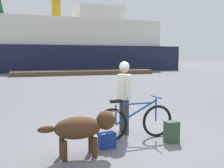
% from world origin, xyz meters
% --- Properties ---
extents(ground_plane, '(160.00, 160.00, 0.00)m').
position_xyz_m(ground_plane, '(0.00, 0.00, 0.00)').
color(ground_plane, slate).
extents(bicycle, '(1.80, 0.44, 0.91)m').
position_xyz_m(bicycle, '(0.12, -0.11, 0.39)').
color(bicycle, black).
rests_on(bicycle, ground_plane).
extents(person_cyclist, '(0.32, 0.53, 1.67)m').
position_xyz_m(person_cyclist, '(0.09, 0.40, 1.00)').
color(person_cyclist, '#333338').
rests_on(person_cyclist, ground_plane).
extents(dog, '(1.39, 0.47, 0.80)m').
position_xyz_m(dog, '(-1.14, -0.69, 0.52)').
color(dog, '#472D19').
rests_on(dog, ground_plane).
extents(backpack, '(0.28, 0.20, 0.44)m').
position_xyz_m(backpack, '(0.76, -0.56, 0.22)').
color(backpack, '#334C33').
rests_on(backpack, ground_plane).
extents(handbag_pannier, '(0.35, 0.23, 0.31)m').
position_xyz_m(handbag_pannier, '(-0.61, -0.44, 0.15)').
color(handbag_pannier, navy).
rests_on(handbag_pannier, ground_plane).
extents(dock_pier, '(13.82, 2.63, 0.40)m').
position_xyz_m(dock_pier, '(4.05, 20.48, 0.20)').
color(dock_pier, brown).
rests_on(dock_pier, ground_plane).
extents(ferry_boat, '(24.37, 7.92, 8.66)m').
position_xyz_m(ferry_boat, '(5.58, 28.48, 3.04)').
color(ferry_boat, '#191E38').
rests_on(ferry_boat, ground_plane).
extents(pine_tree_center, '(3.80, 3.80, 12.21)m').
position_xyz_m(pine_tree_center, '(-4.57, 41.70, 7.27)').
color(pine_tree_center, '#4C331E').
rests_on(pine_tree_center, ground_plane).
extents(pine_tree_far_right, '(4.03, 4.03, 10.36)m').
position_xyz_m(pine_tree_far_right, '(10.78, 43.09, 6.41)').
color(pine_tree_far_right, '#4C331E').
rests_on(pine_tree_far_right, ground_plane).
extents(pine_tree_mid_back, '(3.62, 3.62, 8.46)m').
position_xyz_m(pine_tree_mid_back, '(-1.87, 48.89, 5.33)').
color(pine_tree_mid_back, '#4C331E').
rests_on(pine_tree_mid_back, ground_plane).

